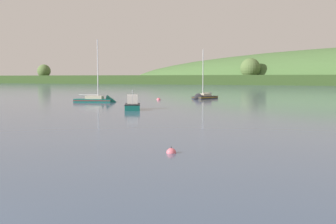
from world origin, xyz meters
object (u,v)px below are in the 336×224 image
at_px(fishing_boat_moored, 133,106).
at_px(mooring_buoy_foreground, 159,100).
at_px(mooring_buoy_midchannel, 171,153).
at_px(sailboat_near_mooring, 99,101).
at_px(sailboat_midwater_white, 202,98).

relative_size(fishing_boat_moored, mooring_buoy_foreground, 6.42).
bearing_deg(mooring_buoy_midchannel, fishing_boat_moored, 123.08).
relative_size(sailboat_near_mooring, mooring_buoy_midchannel, 18.27).
distance_m(sailboat_near_mooring, sailboat_midwater_white, 20.97).
bearing_deg(mooring_buoy_midchannel, sailboat_midwater_white, 109.01).
relative_size(sailboat_midwater_white, fishing_boat_moored, 1.95).
relative_size(sailboat_near_mooring, sailboat_midwater_white, 1.10).
bearing_deg(sailboat_near_mooring, mooring_buoy_midchannel, -71.20).
bearing_deg(sailboat_near_mooring, mooring_buoy_foreground, 43.15).
bearing_deg(sailboat_midwater_white, mooring_buoy_foreground, -24.03).
relative_size(sailboat_midwater_white, mooring_buoy_foreground, 12.55).
bearing_deg(mooring_buoy_foreground, mooring_buoy_midchannel, -63.15).
height_order(sailboat_midwater_white, mooring_buoy_foreground, sailboat_midwater_white).
xyz_separation_m(sailboat_midwater_white, mooring_buoy_foreground, (-5.80, -6.93, -0.18)).
xyz_separation_m(fishing_boat_moored, mooring_buoy_midchannel, (17.99, -27.62, -0.45)).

